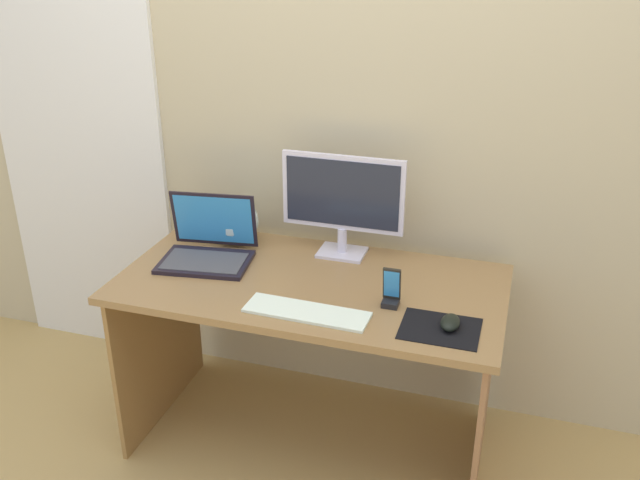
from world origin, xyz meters
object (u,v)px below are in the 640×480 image
laptop (208,247)px  fishbowl (236,221)px  monitor (343,200)px  mouse (450,322)px  keyboard_external (307,312)px  phone_in_dock (391,292)px

laptop → fishbowl: (0.03, 0.19, 0.04)m
monitor → mouse: (0.48, -0.42, -0.20)m
keyboard_external → mouse: 0.47m
laptop → fishbowl: size_ratio=2.00×
keyboard_external → mouse: (0.46, 0.05, 0.02)m
laptop → fishbowl: bearing=80.0°
phone_in_dock → keyboard_external: bearing=-151.6°
laptop → phone_in_dock: laptop is taller
fishbowl → phone_in_dock: fishbowl is taller
fishbowl → keyboard_external: fishbowl is taller
fishbowl → mouse: size_ratio=1.84×
keyboard_external → phone_in_dock: 0.29m
monitor → keyboard_external: bearing=-88.5°
monitor → laptop: size_ratio=1.28×
laptop → mouse: (0.95, -0.23, -0.03)m
monitor → laptop: (-0.48, -0.20, -0.18)m
monitor → keyboard_external: monitor is taller
laptop → mouse: size_ratio=3.69×
keyboard_external → phone_in_dock: (0.25, 0.14, 0.04)m
fishbowl → laptop: bearing=-100.0°
laptop → phone_in_dock: 0.75m
fishbowl → mouse: (0.92, -0.42, -0.07)m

